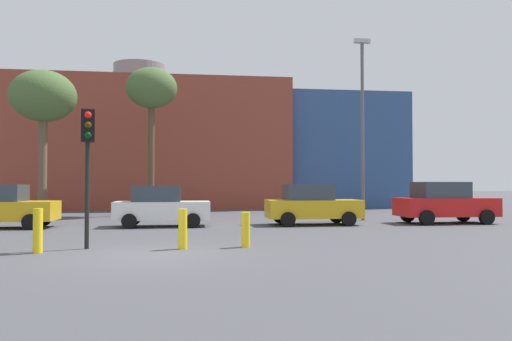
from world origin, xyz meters
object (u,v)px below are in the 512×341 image
Objects in this scene: bare_tree_0 at (43,98)px; bollard_yellow_1 at (183,229)px; parked_car_1 at (2,206)px; bollard_yellow_2 at (246,230)px; bollard_yellow_0 at (38,231)px; parked_car_3 at (312,205)px; parked_car_4 at (444,203)px; bare_tree_1 at (152,91)px; street_lamp at (362,118)px; parked_car_2 at (161,206)px; traffic_light_island at (88,146)px.

bare_tree_0 is 16.56m from bollard_yellow_1.
parked_car_1 is 3.69× the size of bollard_yellow_1.
parked_car_1 is at bearing 141.67° from bollard_yellow_2.
parked_car_1 is 3.52× the size of bollard_yellow_0.
parked_car_4 is (6.11, 0.00, 0.05)m from parked_car_3.
street_lamp is at bearing -26.04° from bare_tree_1.
bollard_yellow_1 is at bearing -82.36° from bare_tree_1.
street_lamp is (9.56, 2.24, 4.14)m from parked_car_2.
traffic_light_island is at bearing -102.97° from parked_car_2.
traffic_light_island is 14.62m from street_lamp.
bollard_yellow_2 is at bearing -117.34° from parked_car_3.
bollard_yellow_0 is at bearing -153.42° from parked_car_4.
bare_tree_0 is at bearing 154.11° from parked_car_3.
parked_car_4 is 13.69m from bollard_yellow_1.
parked_car_1 is at bearing -87.98° from bare_tree_0.
traffic_light_island is 0.46× the size of bare_tree_1.
parked_car_3 is 15.38m from bare_tree_0.
bollard_yellow_0 is (-1.09, -0.67, -2.25)m from traffic_light_island.
parked_car_2 is at bearing -180.00° from parked_car_3.
bare_tree_0 is at bearing -168.80° from bare_tree_1.
bare_tree_0 is 15.52m from bollard_yellow_0.
street_lamp is at bearing 54.05° from bollard_yellow_2.
bare_tree_1 is at bearing 104.39° from bollard_yellow_2.
bollard_yellow_0 is at bearing -96.53° from bare_tree_1.
bollard_yellow_1 is at bearing -131.84° from street_lamp.
bare_tree_1 is 16.36m from bollard_yellow_2.
bollard_yellow_2 is (5.45, 0.49, -0.08)m from bollard_yellow_0.
bollard_yellow_1 is at bearing -82.21° from parked_car_2.
parked_car_1 is 0.52× the size of bare_tree_0.
parked_car_2 is at bearing 154.10° from traffic_light_island.
parked_car_2 is at bearing -180.00° from parked_car_4.
street_lamp is (3.11, 2.24, 4.11)m from parked_car_3.
bollard_yellow_2 is at bearing 5.68° from bollard_yellow_1.
parked_car_3 is 0.52× the size of bare_tree_0.
bare_tree_0 is at bearing 92.02° from parked_car_1.
parked_car_3 is 5.62m from street_lamp.
traffic_light_island reaches higher than bollard_yellow_1.
bare_tree_1 reaches higher than bollard_yellow_2.
parked_car_1 is 18.84m from parked_car_4.
parked_car_1 is 8.61m from traffic_light_island.
bare_tree_0 reaches higher than parked_car_3.
bare_tree_1 reaches higher than parked_car_4.
bollard_yellow_0 is (3.81, -13.92, -5.72)m from bare_tree_0.
bollard_yellow_2 is (1.75, 0.17, -0.06)m from bollard_yellow_1.
traffic_light_island reaches higher than parked_car_3.
bare_tree_0 is (-19.06, 6.28, 5.37)m from parked_car_4.
bare_tree_0 is at bearing 105.31° from bollard_yellow_0.
bollard_yellow_0 is 1.05× the size of bollard_yellow_1.
parked_car_4 is 1.12× the size of traffic_light_island.
parked_car_1 is 10.33m from bollard_yellow_1.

